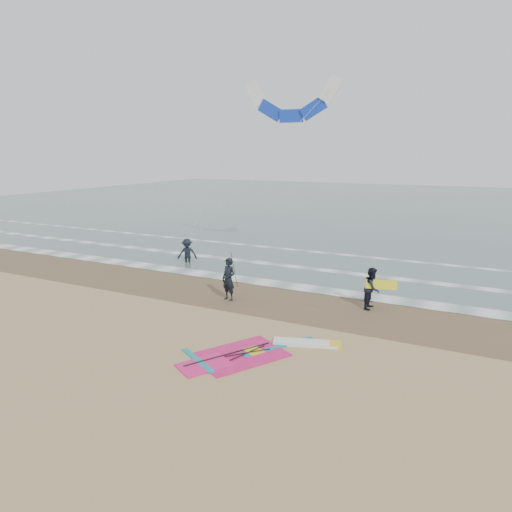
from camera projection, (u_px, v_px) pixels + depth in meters
The scene contains 11 objects.
ground at pixel (218, 350), 15.69m from camera, with size 120.00×120.00×0.00m, color tan.
sea_water at pixel (416, 206), 57.54m from camera, with size 120.00×80.00×0.02m, color #47605E.
wet_sand_band at pixel (286, 301), 20.92m from camera, with size 120.00×5.00×0.01m, color brown.
foam_waterline at pixel (318, 277), 24.79m from camera, with size 120.00×9.15×0.02m.
windsurf_rig at pixel (259, 352), 15.46m from camera, with size 4.90×4.64×0.12m.
person_standing at pixel (229, 279), 20.79m from camera, with size 0.72×0.48×1.99m, color black.
person_walking at pixel (372, 288), 19.70m from camera, with size 0.88×0.69×1.82m, color black.
person_wading at pixel (187, 248), 27.86m from camera, with size 1.21×0.69×1.87m, color black.
held_pole at pixel (234, 270), 20.55m from camera, with size 0.17×0.86×1.82m.
carried_kiteboard at pixel (381, 285), 19.39m from camera, with size 1.30×0.51×0.39m.
surf_kite at pixel (291, 104), 27.21m from camera, with size 8.23×4.11×9.75m.
Camera 1 is at (7.70, -12.45, 6.64)m, focal length 32.00 mm.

